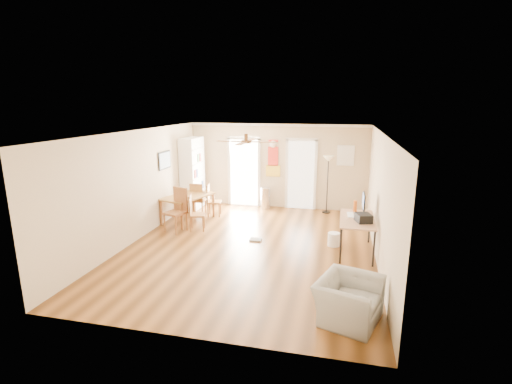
% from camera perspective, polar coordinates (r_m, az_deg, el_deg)
% --- Properties ---
extents(floor, '(7.00, 7.00, 0.00)m').
position_cam_1_polar(floor, '(8.63, -0.91, -8.36)').
color(floor, brown).
rests_on(floor, ground).
extents(ceiling, '(5.50, 7.00, 0.00)m').
position_cam_1_polar(ceiling, '(8.04, -0.98, 9.12)').
color(ceiling, silver).
rests_on(ceiling, floor).
extents(wall_back, '(5.50, 0.04, 2.60)m').
position_cam_1_polar(wall_back, '(11.60, 3.24, 3.97)').
color(wall_back, beige).
rests_on(wall_back, floor).
extents(wall_front, '(5.50, 0.04, 2.60)m').
position_cam_1_polar(wall_front, '(5.07, -10.64, -8.89)').
color(wall_front, beige).
rests_on(wall_front, floor).
extents(wall_left, '(0.04, 7.00, 2.60)m').
position_cam_1_polar(wall_left, '(9.28, -17.66, 0.95)').
color(wall_left, beige).
rests_on(wall_left, floor).
extents(wall_right, '(0.04, 7.00, 2.60)m').
position_cam_1_polar(wall_right, '(8.05, 18.43, -0.96)').
color(wall_right, beige).
rests_on(wall_right, floor).
extents(crown_molding, '(5.50, 7.00, 0.08)m').
position_cam_1_polar(crown_molding, '(8.04, -0.98, 8.84)').
color(crown_molding, white).
rests_on(crown_molding, wall_back).
extents(kitchen_doorway, '(0.90, 0.10, 2.10)m').
position_cam_1_polar(kitchen_doorway, '(11.85, -1.80, 2.96)').
color(kitchen_doorway, white).
rests_on(kitchen_doorway, wall_back).
extents(bathroom_doorway, '(0.80, 0.10, 2.10)m').
position_cam_1_polar(bathroom_doorway, '(11.53, 6.89, 2.57)').
color(bathroom_doorway, white).
rests_on(bathroom_doorway, wall_back).
extents(wall_decal, '(0.46, 0.03, 1.10)m').
position_cam_1_polar(wall_decal, '(11.56, 2.63, 5.20)').
color(wall_decal, red).
rests_on(wall_decal, wall_back).
extents(ac_grille, '(0.50, 0.04, 0.60)m').
position_cam_1_polar(ac_grille, '(11.35, 13.54, 5.45)').
color(ac_grille, white).
rests_on(ac_grille, wall_back).
extents(framed_poster, '(0.04, 0.66, 0.48)m').
position_cam_1_polar(framed_poster, '(10.40, -13.81, 4.74)').
color(framed_poster, black).
rests_on(framed_poster, wall_left).
extents(ceiling_fan, '(1.24, 1.24, 0.20)m').
position_cam_1_polar(ceiling_fan, '(7.76, -1.51, 7.71)').
color(ceiling_fan, '#593819').
rests_on(ceiling_fan, ceiling).
extents(bookshelf, '(0.57, 1.04, 2.19)m').
position_cam_1_polar(bookshelf, '(11.63, -9.71, 2.80)').
color(bookshelf, white).
rests_on(bookshelf, floor).
extents(dining_table, '(1.28, 1.64, 0.72)m').
position_cam_1_polar(dining_table, '(10.54, -10.34, -2.44)').
color(dining_table, olive).
rests_on(dining_table, floor).
extents(dining_chair_right_a, '(0.45, 0.45, 0.92)m').
position_cam_1_polar(dining_chair_right_a, '(10.87, -6.41, -1.25)').
color(dining_chair_right_a, '#AA7037').
rests_on(dining_chair_right_a, floor).
extents(dining_chair_right_b, '(0.47, 0.47, 0.93)m').
position_cam_1_polar(dining_chair_right_b, '(9.69, -8.98, -3.16)').
color(dining_chair_right_b, olive).
rests_on(dining_chair_right_b, floor).
extents(dining_chair_near, '(0.58, 0.58, 1.11)m').
position_cam_1_polar(dining_chair_near, '(9.68, -12.26, -2.77)').
color(dining_chair_near, '#9B6632').
rests_on(dining_chair_near, floor).
extents(dining_chair_far, '(0.41, 0.41, 0.94)m').
position_cam_1_polar(dining_chair_far, '(11.10, -8.81, -0.99)').
color(dining_chair_far, '#986531').
rests_on(dining_chair_far, floor).
extents(trash_can, '(0.34, 0.34, 0.66)m').
position_cam_1_polar(trash_can, '(11.60, 1.46, -0.91)').
color(trash_can, silver).
rests_on(trash_can, floor).
extents(torchiere_lamp, '(0.36, 0.36, 1.71)m').
position_cam_1_polar(torchiere_lamp, '(11.21, 10.87, 1.11)').
color(torchiere_lamp, black).
rests_on(torchiere_lamp, floor).
extents(computer_desk, '(0.73, 1.45, 0.78)m').
position_cam_1_polar(computer_desk, '(8.48, 15.06, -6.44)').
color(computer_desk, tan).
rests_on(computer_desk, floor).
extents(imac, '(0.17, 0.54, 0.49)m').
position_cam_1_polar(imac, '(8.59, 16.14, -1.80)').
color(imac, black).
rests_on(imac, computer_desk).
extents(keyboard, '(0.16, 0.43, 0.02)m').
position_cam_1_polar(keyboard, '(8.56, 14.26, -3.40)').
color(keyboard, silver).
rests_on(keyboard, computer_desk).
extents(printer, '(0.38, 0.41, 0.18)m').
position_cam_1_polar(printer, '(8.13, 16.10, -3.83)').
color(printer, black).
rests_on(printer, computer_desk).
extents(orange_bottle, '(0.09, 0.09, 0.26)m').
position_cam_1_polar(orange_bottle, '(8.84, 14.92, -2.11)').
color(orange_bottle, '#D05912').
rests_on(orange_bottle, computer_desk).
extents(wastebasket_a, '(0.28, 0.28, 0.31)m').
position_cam_1_polar(wastebasket_a, '(8.81, 11.80, -7.11)').
color(wastebasket_a, white).
rests_on(wastebasket_a, floor).
extents(floor_cloth, '(0.28, 0.23, 0.04)m').
position_cam_1_polar(floor_cloth, '(8.99, -0.08, -7.30)').
color(floor_cloth, gray).
rests_on(floor_cloth, floor).
extents(armchair, '(1.13, 1.21, 0.64)m').
position_cam_1_polar(armchair, '(6.01, 13.94, -15.71)').
color(armchair, '#9D9D98').
rests_on(armchair, floor).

